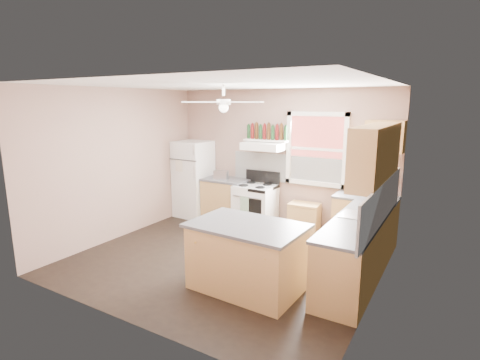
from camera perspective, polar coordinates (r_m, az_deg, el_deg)
The scene contains 32 objects.
floor at distance 6.06m, azimuth -2.31°, elevation -12.06°, with size 4.50×4.50×0.00m, color black.
ceiling at distance 5.55m, azimuth -2.55°, elevation 14.37°, with size 4.50×4.50×0.00m, color white.
wall_back at distance 7.41m, azimuth 6.15°, elevation 3.19°, with size 4.50×0.05×2.70m, color #8E6E60.
wall_right at distance 4.83m, azimuth 20.86°, elevation -2.15°, with size 0.05×4.00×2.70m, color #8E6E60.
wall_left at distance 7.13m, azimuth -17.95°, elevation 2.35°, with size 0.05×4.00×2.70m, color #8E6E60.
backsplash_back at distance 7.23m, azimuth 9.23°, elevation 1.48°, with size 2.90×0.03×0.55m, color white.
backsplash_right at distance 5.17m, azimuth 20.86°, elevation -3.28°, with size 0.03×2.60×0.55m, color white.
window_view at distance 7.06m, azimuth 11.61°, elevation 4.64°, with size 1.00×0.02×1.20m, color maroon.
window_frame at distance 7.03m, azimuth 11.54°, elevation 4.62°, with size 1.16×0.07×1.36m, color white.
refrigerator at distance 8.15m, azimuth -7.09°, elevation 0.15°, with size 0.69×0.67×1.63m, color white.
base_cabinet_left at distance 7.81m, azimuth -2.10°, elevation -3.20°, with size 0.90×0.60×0.86m, color #AF8A49.
counter_left at distance 7.71m, azimuth -2.12°, elevation 0.03°, with size 0.92×0.62×0.04m, color #434346.
toaster at distance 7.66m, azimuth -2.92°, elevation 0.80°, with size 0.28×0.16×0.18m, color silver.
stove at distance 7.40m, azimuth 2.35°, elevation -4.07°, with size 0.74×0.64×0.86m, color white.
range_hood at distance 7.22m, azimuth 3.62°, elevation 5.17°, with size 0.78×0.50×0.14m, color white.
bottle_shelf at distance 7.32m, azimuth 4.06°, elevation 6.04°, with size 0.90×0.26×0.03m, color white.
cart at distance 7.16m, azimuth 9.73°, elevation -6.05°, with size 0.55×0.37×0.55m, color #AF8A49.
base_cabinet_corner at distance 6.78m, azimuth 18.45°, elevation -6.16°, with size 1.00×0.60×0.86m, color #AF8A49.
base_cabinet_right at distance 5.45m, azimuth 17.29°, elevation -10.52°, with size 0.60×2.20×0.86m, color #AF8A49.
counter_corner at distance 6.66m, azimuth 18.70°, elevation -2.48°, with size 1.02×0.62×0.04m, color #434346.
counter_right at distance 5.30m, azimuth 17.48°, elevation -5.99°, with size 0.62×2.22×0.04m, color #434346.
sink at distance 5.48m, azimuth 17.98°, elevation -5.27°, with size 0.55×0.45×0.03m, color silver.
faucet at distance 5.43m, azimuth 19.68°, elevation -4.72°, with size 0.03×0.03×0.14m, color silver.
upper_cabinet_right at distance 5.27m, azimuth 20.07°, elevation 3.78°, with size 0.33×1.80×0.76m, color #AF8A49.
upper_cabinet_corner at distance 6.59m, azimuth 21.23°, elevation 6.21°, with size 0.60×0.33×0.52m, color #AF8A49.
paper_towel at distance 6.68m, azimuth 21.87°, elevation 0.59°, with size 0.12×0.12×0.26m, color white.
island at distance 5.04m, azimuth 1.04°, elevation -11.82°, with size 1.39×0.88×0.86m, color #AF8A49.
island_top at distance 4.88m, azimuth 1.06°, elevation -6.97°, with size 1.47×0.96×0.04m, color #434346.
ceiling_fan_hub at distance 5.54m, azimuth -2.52°, elevation 11.79°, with size 0.20×0.20×0.08m, color white.
soap_bottle at distance 5.07m, azimuth 18.40°, elevation -5.25°, with size 0.09×0.09×0.23m, color silver.
red_caddy at distance 6.12m, azimuth 19.93°, elevation -3.11°, with size 0.18×0.12×0.10m, color red.
wine_bottles at distance 7.31m, azimuth 4.08°, elevation 7.29°, with size 0.86×0.06×0.31m.
Camera 1 is at (3.03, -4.65, 2.45)m, focal length 28.00 mm.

